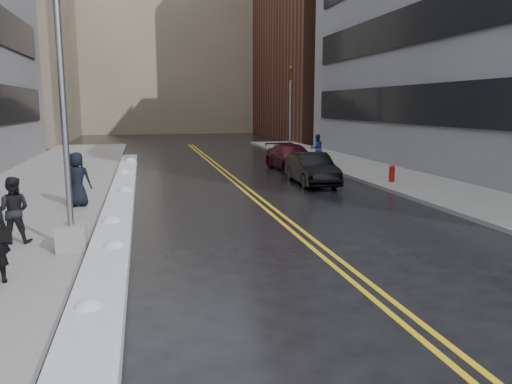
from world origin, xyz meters
TOP-DOWN VIEW (x-y plane):
  - ground at (0.00, 0.00)m, footprint 160.00×160.00m
  - sidewalk_west at (-5.75, 10.00)m, footprint 5.50×50.00m
  - sidewalk_east at (10.00, 10.00)m, footprint 4.00×50.00m
  - lane_line_left at (2.35, 10.00)m, footprint 0.12×50.00m
  - lane_line_right at (2.65, 10.00)m, footprint 0.12×50.00m
  - snow_ridge at (-2.45, 8.00)m, footprint 0.90×30.00m
  - building_east_far at (19.00, 42.00)m, footprint 14.00×20.00m
  - building_far at (2.00, 60.00)m, footprint 36.00×16.00m
  - lamppost at (-3.30, 2.00)m, footprint 0.65×0.65m
  - fire_hydrant at (9.00, 10.00)m, footprint 0.26×0.26m
  - traffic_signal at (8.50, 24.00)m, footprint 0.16×0.20m
  - pedestrian_b at (-4.74, 3.00)m, footprint 0.84×0.68m
  - pedestrian_c at (-3.78, 7.36)m, footprint 0.97×0.71m
  - pedestrian_east at (8.25, 17.65)m, footprint 0.85×0.68m
  - car_black at (5.64, 10.99)m, footprint 1.63×4.25m
  - car_maroon at (6.16, 15.76)m, footprint 2.15×4.83m

SIDE VIEW (x-z plane):
  - ground at x=0.00m, z-range 0.00..0.00m
  - lane_line_left at x=2.35m, z-range 0.00..0.01m
  - lane_line_right at x=2.65m, z-range 0.00..0.01m
  - sidewalk_west at x=-5.75m, z-range 0.00..0.15m
  - sidewalk_east at x=10.00m, z-range 0.00..0.15m
  - snow_ridge at x=-2.45m, z-range 0.00..0.34m
  - fire_hydrant at x=9.00m, z-range 0.18..0.91m
  - car_maroon at x=6.16m, z-range 0.00..1.38m
  - car_black at x=5.64m, z-range 0.00..1.38m
  - pedestrian_b at x=-4.74m, z-range 0.15..1.78m
  - pedestrian_east at x=8.25m, z-range 0.15..1.81m
  - pedestrian_c at x=-3.78m, z-range 0.15..1.95m
  - lamppost at x=-3.30m, z-range -1.28..6.35m
  - traffic_signal at x=8.50m, z-range 0.40..6.40m
  - building_far at x=2.00m, z-range 0.00..22.00m
  - building_east_far at x=19.00m, z-range 0.00..28.00m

